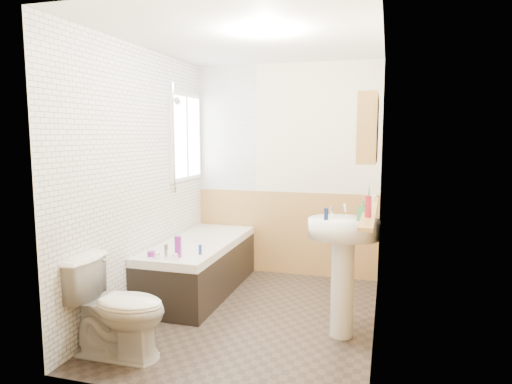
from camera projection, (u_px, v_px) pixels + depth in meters
floor at (252, 316)px, 4.24m from camera, size 2.80×2.80×0.00m
ceiling at (251, 39)px, 3.92m from camera, size 2.80×2.80×0.00m
wall_back at (285, 171)px, 5.42m from camera, size 2.20×0.02×2.50m
wall_front at (184, 207)px, 2.74m from camera, size 2.20×0.02×2.50m
wall_left at (141, 180)px, 4.38m from camera, size 0.02×2.80×2.50m
wall_right at (380, 187)px, 3.77m from camera, size 0.02×2.80×2.50m
wainscot_right at (374, 274)px, 3.87m from camera, size 0.01×2.80×1.00m
wainscot_front at (188, 325)px, 2.85m from camera, size 2.20×0.01×1.00m
wainscot_back at (284, 233)px, 5.50m from camera, size 2.20×0.01×1.00m
tile_cladding_left at (143, 180)px, 4.38m from camera, size 0.01×2.80×2.50m
tile_return_back at (227, 129)px, 5.54m from camera, size 0.75×0.01×1.50m
window at (186, 137)px, 5.23m from camera, size 0.03×0.79×0.99m
bathtub at (200, 265)px, 4.89m from camera, size 0.70×1.73×0.70m
shower_riser at (175, 129)px, 4.87m from camera, size 0.10×0.08×1.18m
toilet at (117, 308)px, 3.45m from camera, size 0.78×0.43×0.76m
sink at (343, 253)px, 3.75m from camera, size 0.58×0.47×1.12m
pine_shelf at (370, 211)px, 3.72m from camera, size 0.10×1.53×0.03m
medicine_cabinet at (368, 128)px, 3.51m from camera, size 0.15×0.58×0.52m
foam_can at (368, 206)px, 3.36m from camera, size 0.05×0.05×0.16m
green_bottle at (369, 199)px, 3.45m from camera, size 0.05×0.05×0.24m
black_jar at (372, 198)px, 4.20m from camera, size 0.09×0.09×0.05m
soap_bottle at (363, 216)px, 3.62m from camera, size 0.13×0.18×0.08m
clear_bottle at (326, 214)px, 3.68m from camera, size 0.04×0.04×0.10m
blue_gel at (178, 247)px, 4.18m from camera, size 0.06×0.04×0.20m
cream_jar at (151, 254)px, 4.22m from camera, size 0.10×0.10×0.05m
orange_bottle at (200, 250)px, 4.29m from camera, size 0.03×0.03×0.09m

